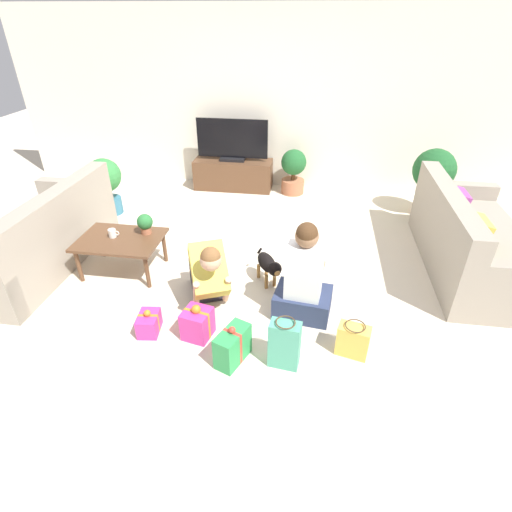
# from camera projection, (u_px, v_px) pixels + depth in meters

# --- Properties ---
(ground_plane) EXTENTS (16.00, 16.00, 0.00)m
(ground_plane) POSITION_uv_depth(u_px,v_px,m) (251.00, 269.00, 4.49)
(ground_plane) COLOR beige
(wall_back) EXTENTS (8.40, 0.06, 2.60)m
(wall_back) POSITION_uv_depth(u_px,v_px,m) (278.00, 103.00, 6.02)
(wall_back) COLOR silver
(wall_back) RESTS_ON ground_plane
(sofa_left) EXTENTS (0.95, 2.07, 0.88)m
(sofa_left) POSITION_uv_depth(u_px,v_px,m) (38.00, 240.00, 4.44)
(sofa_left) COLOR gray
(sofa_left) RESTS_ON ground_plane
(sofa_right) EXTENTS (0.95, 2.07, 0.88)m
(sofa_right) POSITION_uv_depth(u_px,v_px,m) (470.00, 243.00, 4.38)
(sofa_right) COLOR gray
(sofa_right) RESTS_ON ground_plane
(coffee_table) EXTENTS (0.88, 0.64, 0.41)m
(coffee_table) POSITION_uv_depth(u_px,v_px,m) (120.00, 242.00, 4.28)
(coffee_table) COLOR brown
(coffee_table) RESTS_ON ground_plane
(tv_console) EXTENTS (1.23, 0.42, 0.47)m
(tv_console) POSITION_uv_depth(u_px,v_px,m) (233.00, 174.00, 6.43)
(tv_console) COLOR brown
(tv_console) RESTS_ON ground_plane
(tv) EXTENTS (1.10, 0.20, 0.64)m
(tv) POSITION_uv_depth(u_px,v_px,m) (232.00, 142.00, 6.16)
(tv) COLOR black
(tv) RESTS_ON tv_console
(potted_plant_back_right) EXTENTS (0.39, 0.39, 0.69)m
(potted_plant_back_right) POSITION_uv_depth(u_px,v_px,m) (293.00, 170.00, 6.19)
(potted_plant_back_right) COLOR #A36042
(potted_plant_back_right) RESTS_ON ground_plane
(potted_plant_corner_right) EXTENTS (0.56, 0.56, 0.93)m
(potted_plant_corner_right) POSITION_uv_depth(u_px,v_px,m) (433.00, 175.00, 5.42)
(potted_plant_corner_right) COLOR #A36042
(potted_plant_corner_right) RESTS_ON ground_plane
(potted_plant_corner_left) EXTENTS (0.46, 0.46, 0.79)m
(potted_plant_corner_left) POSITION_uv_depth(u_px,v_px,m) (105.00, 182.00, 5.51)
(potted_plant_corner_left) COLOR #336B84
(potted_plant_corner_left) RESTS_ON ground_plane
(person_kneeling) EXTENTS (0.59, 0.82, 0.78)m
(person_kneeling) POSITION_uv_depth(u_px,v_px,m) (208.00, 273.00, 3.81)
(person_kneeling) COLOR #23232D
(person_kneeling) RESTS_ON ground_plane
(person_sitting) EXTENTS (0.57, 0.52, 0.99)m
(person_sitting) POSITION_uv_depth(u_px,v_px,m) (304.00, 282.00, 3.64)
(person_sitting) COLOR #283351
(person_sitting) RESTS_ON ground_plane
(dog) EXTENTS (0.32, 0.47, 0.36)m
(dog) POSITION_uv_depth(u_px,v_px,m) (269.00, 265.00, 4.12)
(dog) COLOR black
(dog) RESTS_ON ground_plane
(gift_box_a) EXTENTS (0.21, 0.27, 0.24)m
(gift_box_a) POSITION_uv_depth(u_px,v_px,m) (149.00, 323.00, 3.57)
(gift_box_a) COLOR #CC3389
(gift_box_a) RESTS_ON ground_plane
(gift_box_b) EXTENTS (0.28, 0.37, 0.35)m
(gift_box_b) POSITION_uv_depth(u_px,v_px,m) (233.00, 346.00, 3.25)
(gift_box_b) COLOR #2D934C
(gift_box_b) RESTS_ON ground_plane
(gift_box_c) EXTENTS (0.28, 0.28, 0.34)m
(gift_box_c) POSITION_uv_depth(u_px,v_px,m) (197.00, 323.00, 3.50)
(gift_box_c) COLOR #CC3389
(gift_box_c) RESTS_ON ground_plane
(gift_bag_a) EXTENTS (0.29, 0.20, 0.31)m
(gift_bag_a) POSITION_uv_depth(u_px,v_px,m) (353.00, 340.00, 3.31)
(gift_bag_a) COLOR #E5B74C
(gift_bag_a) RESTS_ON ground_plane
(gift_bag_b) EXTENTS (0.26, 0.18, 0.45)m
(gift_bag_b) POSITION_uv_depth(u_px,v_px,m) (284.00, 344.00, 3.17)
(gift_bag_b) COLOR #4CA384
(gift_bag_b) RESTS_ON ground_plane
(mug) EXTENTS (0.12, 0.08, 0.09)m
(mug) POSITION_uv_depth(u_px,v_px,m) (113.00, 233.00, 4.26)
(mug) COLOR silver
(mug) RESTS_ON coffee_table
(tabletop_plant) EXTENTS (0.17, 0.17, 0.22)m
(tabletop_plant) POSITION_uv_depth(u_px,v_px,m) (145.00, 223.00, 4.30)
(tabletop_plant) COLOR #A36042
(tabletop_plant) RESTS_ON coffee_table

